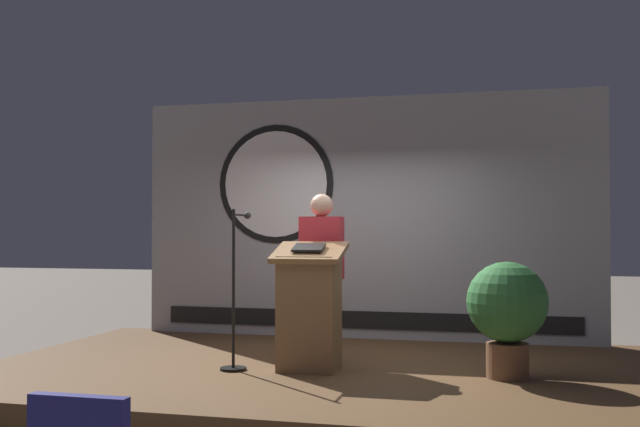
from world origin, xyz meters
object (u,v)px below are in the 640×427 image
at_px(microphone_stand, 235,313).
at_px(potted_plant, 507,308).
at_px(podium, 309,308).
at_px(speaker_person, 322,276).

xyz_separation_m(microphone_stand, potted_plant, (2.41, 0.18, 0.09)).
distance_m(podium, speaker_person, 0.55).
relative_size(podium, microphone_stand, 0.80).
height_order(podium, microphone_stand, microphone_stand).
height_order(speaker_person, potted_plant, speaker_person).
bearing_deg(speaker_person, podium, -89.64).
relative_size(podium, speaker_person, 0.72).
relative_size(podium, potted_plant, 1.17).
bearing_deg(microphone_stand, speaker_person, 40.90).
bearing_deg(microphone_stand, potted_plant, 4.19).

